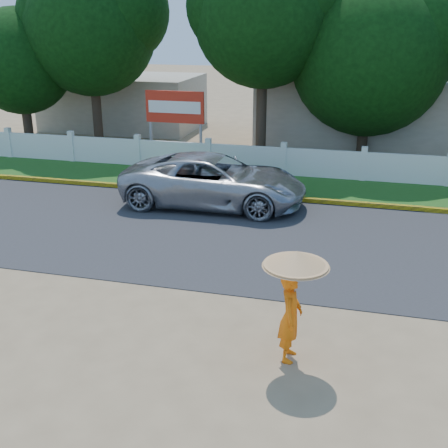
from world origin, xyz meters
name	(u,v)px	position (x,y,z in m)	size (l,w,h in m)	color
ground	(200,315)	(0.00, 0.00, 0.00)	(120.00, 120.00, 0.00)	#9E8460
road	(246,237)	(0.00, 4.50, 0.01)	(60.00, 7.00, 0.02)	#38383A
grass_verge	(277,185)	(0.00, 9.75, 0.01)	(60.00, 3.50, 0.03)	#2D601E
curb	(269,197)	(0.00, 8.05, 0.08)	(40.00, 0.18, 0.16)	yellow
fence	(283,162)	(0.00, 11.20, 0.55)	(40.00, 0.10, 1.10)	silver
building_near	(368,110)	(3.00, 18.00, 1.60)	(10.00, 6.00, 3.20)	#B7AD99
building_far	(124,102)	(-10.00, 19.00, 1.40)	(8.00, 5.00, 2.80)	#B7AD99
vehicle	(214,181)	(-1.63, 7.06, 0.82)	(2.73, 5.93, 1.65)	#A6A8AE
monk_with_parasol	(293,290)	(2.02, -1.07, 1.37)	(1.16, 1.16, 2.11)	orange
billboard	(175,111)	(-4.74, 12.30, 2.14)	(2.50, 0.13, 2.95)	gray
tree_row	(430,35)	(5.04, 14.13, 5.12)	(38.25, 7.41, 9.49)	#473828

